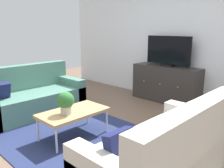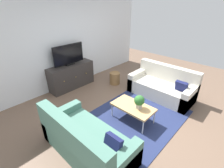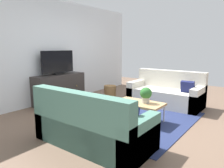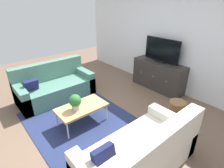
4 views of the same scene
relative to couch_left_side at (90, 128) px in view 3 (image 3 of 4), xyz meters
The scene contains 10 objects.
ground_plane 1.47m from the couch_left_side, ahead, with size 10.00×10.00×0.00m, color brown.
wall_back 3.20m from the couch_left_side, 61.53° to the left, with size 6.40×0.12×2.70m, color white.
area_rug 1.47m from the couch_left_side, ahead, with size 2.50×1.90×0.01m, color navy.
couch_left_side is the anchor object (origin of this frame).
couch_right_side 2.88m from the couch_left_side, ahead, with size 0.85×1.79×0.87m.
coffee_table 1.38m from the couch_left_side, ahead, with size 0.53×0.96×0.39m.
potted_plant 1.44m from the couch_left_side, ahead, with size 0.23×0.23×0.31m.
tv_console 2.75m from the couch_left_side, 59.79° to the left, with size 1.45×0.47×0.76m.
flat_screen_tv 2.87m from the couch_left_side, 60.00° to the left, with size 1.00×0.16×0.62m.
wicker_basket 2.92m from the couch_left_side, 31.56° to the left, with size 0.34×0.34×0.39m, color olive.
Camera 3 is at (-3.66, -2.17, 1.48)m, focal length 34.11 mm.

